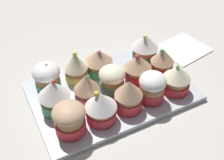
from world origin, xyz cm
name	(u,v)px	position (x,y,z in cm)	size (l,w,h in cm)	color
ground_plane	(112,98)	(0.00, 0.00, -1.50)	(180.00, 180.00, 3.00)	beige
baking_tray	(112,92)	(0.00, 0.00, 0.60)	(35.80, 23.15, 1.20)	silver
cupcake_0	(70,119)	(-12.41, -6.60, 4.65)	(6.40, 6.40, 6.62)	#D1333D
cupcake_1	(101,107)	(-5.86, -6.66, 4.83)	(6.41, 6.41, 7.44)	#D1333D
cupcake_2	(129,95)	(0.53, -6.44, 4.94)	(5.90, 5.90, 7.44)	#D1333D
cupcake_3	(152,87)	(6.32, -6.38, 4.79)	(5.83, 5.83, 6.97)	#D1333D
cupcake_4	(177,79)	(12.63, -6.52, 4.61)	(6.11, 6.11, 7.02)	#D1333D
cupcake_5	(54,95)	(-13.17, 0.26, 5.26)	(6.52, 6.52, 8.04)	#4C9E6B
cupcake_6	(87,88)	(-6.28, -0.64, 4.87)	(5.51, 5.51, 7.49)	pink
cupcake_7	(114,80)	(0.31, -0.36, 4.49)	(5.82, 5.82, 6.41)	#4C9E6B
cupcake_8	(138,68)	(6.53, 0.07, 5.13)	(6.24, 6.24, 7.77)	#D1333D
cupcake_9	(162,61)	(13.28, 0.19, 4.75)	(5.52, 5.52, 7.20)	#D1333D
cupcake_10	(47,77)	(-12.58, 6.98, 4.71)	(6.14, 6.14, 6.99)	#4C9E6B
cupcake_11	(76,67)	(-5.77, 6.96, 5.05)	(5.50, 5.50, 7.82)	#EFC651
cupcake_12	(101,61)	(0.46, 6.86, 4.68)	(6.62, 6.62, 6.93)	#4C9E6B
cupcake_13	(145,47)	(12.53, 6.50, 5.05)	(6.68, 6.68, 7.56)	#4C9E6B
napkin	(183,48)	(25.58, 6.74, 0.30)	(12.48, 11.19, 0.60)	white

